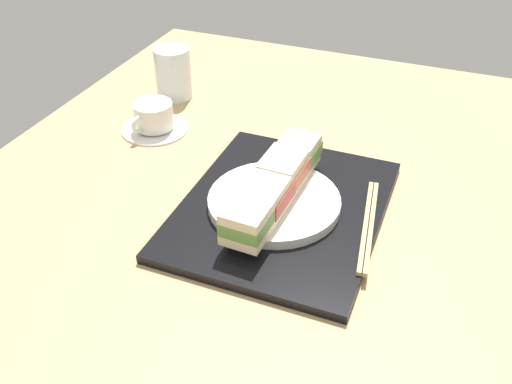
{
  "coord_description": "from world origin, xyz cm",
  "views": [
    {
      "loc": [
        -67.44,
        -29.5,
        57.34
      ],
      "look_at": [
        -0.78,
        -3.09,
        5.0
      ],
      "focal_mm": 39.88,
      "sensor_mm": 36.0,
      "label": 1
    }
  ],
  "objects_px": {
    "sandwich_plate": "(274,202)",
    "coffee_cup": "(154,119)",
    "sandwich_inner_near": "(266,195)",
    "chopsticks_pair": "(368,225)",
    "sandwich_farmost": "(297,154)",
    "sandwich_nearmost": "(249,220)",
    "drinking_glass": "(173,73)",
    "sandwich_inner_far": "(282,173)"
  },
  "relations": [
    {
      "from": "sandwich_plate",
      "to": "coffee_cup",
      "type": "height_order",
      "value": "coffee_cup"
    },
    {
      "from": "sandwich_inner_near",
      "to": "chopsticks_pair",
      "type": "bearing_deg",
      "value": -76.69
    },
    {
      "from": "sandwich_farmost",
      "to": "chopsticks_pair",
      "type": "relative_size",
      "value": 0.39
    },
    {
      "from": "sandwich_farmost",
      "to": "coffee_cup",
      "type": "relative_size",
      "value": 0.65
    },
    {
      "from": "sandwich_inner_near",
      "to": "sandwich_farmost",
      "type": "distance_m",
      "value": 0.13
    },
    {
      "from": "sandwich_nearmost",
      "to": "coffee_cup",
      "type": "height_order",
      "value": "sandwich_nearmost"
    },
    {
      "from": "sandwich_plate",
      "to": "drinking_glass",
      "type": "bearing_deg",
      "value": 48.07
    },
    {
      "from": "coffee_cup",
      "to": "drinking_glass",
      "type": "bearing_deg",
      "value": 12.52
    },
    {
      "from": "sandwich_plate",
      "to": "sandwich_nearmost",
      "type": "xyz_separation_m",
      "value": [
        -0.1,
        0.0,
        0.03
      ]
    },
    {
      "from": "chopsticks_pair",
      "to": "sandwich_inner_far",
      "type": "bearing_deg",
      "value": 79.23
    },
    {
      "from": "sandwich_plate",
      "to": "chopsticks_pair",
      "type": "height_order",
      "value": "sandwich_plate"
    },
    {
      "from": "drinking_glass",
      "to": "coffee_cup",
      "type": "bearing_deg",
      "value": -167.48
    },
    {
      "from": "coffee_cup",
      "to": "drinking_glass",
      "type": "relative_size",
      "value": 1.19
    },
    {
      "from": "sandwich_inner_near",
      "to": "sandwich_inner_far",
      "type": "relative_size",
      "value": 0.95
    },
    {
      "from": "sandwich_inner_near",
      "to": "sandwich_inner_far",
      "type": "xyz_separation_m",
      "value": [
        0.07,
        -0.0,
        0.0
      ]
    },
    {
      "from": "sandwich_inner_near",
      "to": "chopsticks_pair",
      "type": "relative_size",
      "value": 0.37
    },
    {
      "from": "sandwich_nearmost",
      "to": "drinking_glass",
      "type": "distance_m",
      "value": 0.54
    },
    {
      "from": "sandwich_farmost",
      "to": "coffee_cup",
      "type": "bearing_deg",
      "value": 78.04
    },
    {
      "from": "sandwich_inner_near",
      "to": "coffee_cup",
      "type": "relative_size",
      "value": 0.62
    },
    {
      "from": "drinking_glass",
      "to": "sandwich_inner_far",
      "type": "bearing_deg",
      "value": -128.71
    },
    {
      "from": "sandwich_plate",
      "to": "sandwich_farmost",
      "type": "relative_size",
      "value": 2.47
    },
    {
      "from": "sandwich_inner_near",
      "to": "chopsticks_pair",
      "type": "xyz_separation_m",
      "value": [
        0.04,
        -0.15,
        -0.04
      ]
    },
    {
      "from": "drinking_glass",
      "to": "sandwich_farmost",
      "type": "bearing_deg",
      "value": -121.39
    },
    {
      "from": "chopsticks_pair",
      "to": "drinking_glass",
      "type": "bearing_deg",
      "value": 58.33
    },
    {
      "from": "sandwich_inner_far",
      "to": "coffee_cup",
      "type": "bearing_deg",
      "value": 67.25
    },
    {
      "from": "sandwich_inner_far",
      "to": "sandwich_inner_near",
      "type": "bearing_deg",
      "value": 177.62
    },
    {
      "from": "sandwich_nearmost",
      "to": "drinking_glass",
      "type": "xyz_separation_m",
      "value": [
        0.41,
        0.35,
        -0.0
      ]
    },
    {
      "from": "sandwich_inner_near",
      "to": "drinking_glass",
      "type": "bearing_deg",
      "value": 45.12
    },
    {
      "from": "coffee_cup",
      "to": "sandwich_plate",
      "type": "bearing_deg",
      "value": -117.68
    },
    {
      "from": "sandwich_inner_near",
      "to": "coffee_cup",
      "type": "height_order",
      "value": "sandwich_inner_near"
    },
    {
      "from": "chopsticks_pair",
      "to": "sandwich_nearmost",
      "type": "bearing_deg",
      "value": 122.96
    },
    {
      "from": "sandwich_inner_far",
      "to": "sandwich_farmost",
      "type": "height_order",
      "value": "sandwich_inner_far"
    },
    {
      "from": "sandwich_plate",
      "to": "sandwich_inner_far",
      "type": "relative_size",
      "value": 2.46
    },
    {
      "from": "sandwich_inner_near",
      "to": "drinking_glass",
      "type": "relative_size",
      "value": 0.74
    },
    {
      "from": "coffee_cup",
      "to": "sandwich_inner_far",
      "type": "bearing_deg",
      "value": -112.75
    },
    {
      "from": "sandwich_inner_near",
      "to": "sandwich_inner_far",
      "type": "height_order",
      "value": "sandwich_inner_far"
    },
    {
      "from": "chopsticks_pair",
      "to": "drinking_glass",
      "type": "distance_m",
      "value": 0.59
    },
    {
      "from": "sandwich_plate",
      "to": "sandwich_inner_near",
      "type": "relative_size",
      "value": 2.6
    },
    {
      "from": "sandwich_inner_near",
      "to": "coffee_cup",
      "type": "bearing_deg",
      "value": 57.77
    },
    {
      "from": "sandwich_inner_near",
      "to": "drinking_glass",
      "type": "height_order",
      "value": "drinking_glass"
    },
    {
      "from": "chopsticks_pair",
      "to": "coffee_cup",
      "type": "xyz_separation_m",
      "value": [
        0.16,
        0.47,
        0.01
      ]
    },
    {
      "from": "sandwich_nearmost",
      "to": "chopsticks_pair",
      "type": "bearing_deg",
      "value": -57.04
    }
  ]
}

